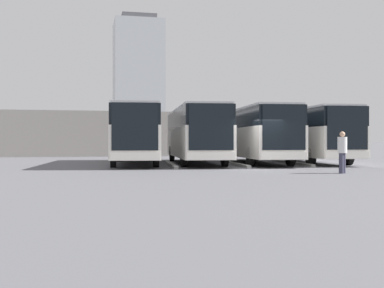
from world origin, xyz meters
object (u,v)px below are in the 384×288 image
(bus_1, at_px, (254,133))
(pedestrian, at_px, (342,151))
(bus_3, at_px, (134,133))
(bus_0, at_px, (306,134))
(bus_2, at_px, (195,133))

(bus_1, height_order, pedestrian, bus_1)
(bus_3, bearing_deg, pedestrian, 132.91)
(bus_0, bearing_deg, bus_2, 5.74)
(bus_2, relative_size, bus_3, 1.00)
(bus_0, xyz_separation_m, bus_1, (3.74, 0.33, 0.00))
(bus_1, bearing_deg, bus_2, 1.15)
(bus_2, height_order, bus_3, same)
(bus_3, bearing_deg, bus_2, -179.67)
(pedestrian, bearing_deg, bus_2, -104.99)
(bus_0, height_order, bus_2, same)
(bus_0, relative_size, bus_3, 1.00)
(bus_1, height_order, bus_3, same)
(bus_2, bearing_deg, bus_1, -178.85)
(bus_0, distance_m, pedestrian, 10.68)
(bus_3, height_order, pedestrian, bus_3)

